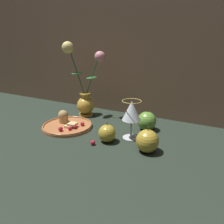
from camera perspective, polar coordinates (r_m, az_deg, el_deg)
The scene contains 11 objects.
ground_plane at distance 0.97m, azimuth -2.95°, elevation -4.65°, with size 2.40×2.40×0.00m, color #232D23.
vase at distance 1.13m, azimuth -7.28°, elevation 5.66°, with size 0.22×0.09×0.37m.
plate_with_pastries at distance 1.02m, azimuth -11.70°, elevation -3.15°, with size 0.23×0.23×0.07m.
wine_glass at distance 0.86m, azimuth 5.12°, elevation -0.01°, with size 0.08×0.08×0.16m.
apple_beside_vase at distance 0.97m, azimuth 9.07°, elevation -2.33°, with size 0.08×0.08×0.10m.
apple_near_glass at distance 0.79m, azimuth 9.20°, elevation -7.47°, with size 0.08×0.08×0.09m.
apple_at_table_edge at distance 0.85m, azimuth -1.29°, elevation -5.58°, with size 0.07×0.07×0.08m.
berry_near_plate at distance 0.88m, azimuth 10.56°, elevation -7.13°, with size 0.02×0.02×0.02m, color #AD192D.
berry_front_center at distance 0.84m, azimuth -5.05°, elevation -7.98°, with size 0.02×0.02×0.02m, color #AD192D.
berry_by_glass_stem at distance 0.92m, azimuth -2.74°, elevation -5.58°, with size 0.01×0.01×0.01m, color #AD192D.
berry_under_candlestick at distance 0.97m, azimuth -2.22°, elevation -4.26°, with size 0.02×0.02×0.02m, color #AD192D.
Camera 1 is at (0.45, -0.77, 0.39)m, focal length 35.00 mm.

